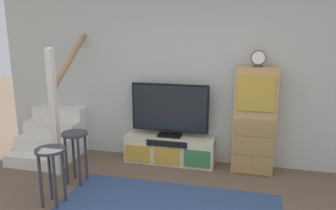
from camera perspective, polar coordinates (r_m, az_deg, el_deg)
The scene contains 8 objects.
back_wall at distance 4.99m, azimuth 4.35°, elevation 5.20°, with size 6.40×0.12×2.70m, color #B2B7B2.
media_console at distance 5.08m, azimuth 0.25°, elevation -7.88°, with size 1.39×0.38×0.43m.
television at distance 4.91m, azimuth 0.32°, elevation -0.70°, with size 1.19×0.22×0.82m.
side_cabinet at distance 4.79m, azimuth 14.94°, elevation -2.68°, with size 0.58×0.38×1.54m.
desk_clock at distance 4.62m, azimuth 15.64°, elevation 7.90°, with size 0.21×0.08×0.23m.
staircase at distance 5.78m, azimuth -18.75°, elevation -4.33°, with size 1.00×1.36×2.20m.
bar_stool_near at distance 4.04m, azimuth -19.91°, elevation -9.65°, with size 0.34×0.34×0.71m.
bar_stool_far at distance 4.51m, azimuth -16.02°, elevation -6.88°, with size 0.34×0.34×0.71m.
Camera 1 is at (0.82, -2.42, 2.03)m, focal length 34.57 mm.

